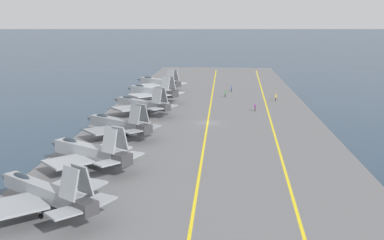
# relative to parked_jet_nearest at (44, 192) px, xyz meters

# --- Properties ---
(ground_plane) EXTENTS (2000.00, 2000.00, 0.00)m
(ground_plane) POSITION_rel_parked_jet_nearest_xyz_m (46.02, -15.34, -2.82)
(ground_plane) COLOR #23384C
(carrier_deck) EXTENTS (220.74, 45.16, 0.40)m
(carrier_deck) POSITION_rel_parked_jet_nearest_xyz_m (46.02, -15.34, -2.62)
(carrier_deck) COLOR slate
(carrier_deck) RESTS_ON ground
(deck_stripe_foul_line) EXTENTS (198.56, 7.23, 0.01)m
(deck_stripe_foul_line) POSITION_rel_parked_jet_nearest_xyz_m (46.02, -27.75, -2.41)
(deck_stripe_foul_line) COLOR yellow
(deck_stripe_foul_line) RESTS_ON carrier_deck
(deck_stripe_centerline) EXTENTS (198.67, 0.36, 0.01)m
(deck_stripe_centerline) POSITION_rel_parked_jet_nearest_xyz_m (46.02, -15.34, -2.41)
(deck_stripe_centerline) COLOR yellow
(deck_stripe_centerline) RESTS_ON carrier_deck
(parked_jet_nearest) EXTENTS (13.85, 15.47, 6.27)m
(parked_jet_nearest) POSITION_rel_parked_jet_nearest_xyz_m (0.00, 0.00, 0.00)
(parked_jet_nearest) COLOR gray
(parked_jet_nearest) RESTS_ON carrier_deck
(parked_jet_second) EXTENTS (13.21, 15.00, 6.36)m
(parked_jet_second) POSITION_rel_parked_jet_nearest_xyz_m (15.89, -0.13, -0.10)
(parked_jet_second) COLOR #93999E
(parked_jet_second) RESTS_ON carrier_deck
(parked_jet_third) EXTENTS (13.00, 14.98, 6.24)m
(parked_jet_third) POSITION_rel_parked_jet_nearest_xyz_m (33.47, -0.23, -0.09)
(parked_jet_third) COLOR gray
(parked_jet_third) RESTS_ON carrier_deck
(parked_jet_fourth) EXTENTS (13.89, 15.70, 6.28)m
(parked_jet_fourth) POSITION_rel_parked_jet_nearest_xyz_m (53.52, -0.93, -0.07)
(parked_jet_fourth) COLOR gray
(parked_jet_fourth) RESTS_ON carrier_deck
(parked_jet_fifth) EXTENTS (13.72, 15.97, 6.72)m
(parked_jet_fifth) POSITION_rel_parked_jet_nearest_xyz_m (70.06, -0.68, 0.15)
(parked_jet_fifth) COLOR #9EA3A8
(parked_jet_fifth) RESTS_ON carrier_deck
(parked_jet_sixth) EXTENTS (14.16, 15.83, 6.43)m
(parked_jet_sixth) POSITION_rel_parked_jet_nearest_xyz_m (88.58, 0.16, 0.03)
(parked_jet_sixth) COLOR #9EA3A8
(parked_jet_sixth) RESTS_ON carrier_deck
(crew_green_vest) EXTENTS (0.40, 0.29, 1.75)m
(crew_green_vest) POSITION_rel_parked_jet_nearest_xyz_m (77.83, -18.83, -1.46)
(crew_green_vest) COLOR #232328
(crew_green_vest) RESTS_ON carrier_deck
(crew_blue_vest) EXTENTS (0.38, 0.27, 1.72)m
(crew_blue_vest) POSITION_rel_parked_jet_nearest_xyz_m (87.71, -20.56, -1.48)
(crew_blue_vest) COLOR #232328
(crew_blue_vest) RESTS_ON carrier_deck
(crew_yellow_vest) EXTENTS (0.43, 0.33, 1.79)m
(crew_yellow_vest) POSITION_rel_parked_jet_nearest_xyz_m (72.75, -31.31, -1.43)
(crew_yellow_vest) COLOR #383328
(crew_yellow_vest) RESTS_ON carrier_deck
(crew_purple_vest) EXTENTS (0.36, 0.44, 1.73)m
(crew_purple_vest) POSITION_rel_parked_jet_nearest_xyz_m (58.91, -25.37, -1.47)
(crew_purple_vest) COLOR #383328
(crew_purple_vest) RESTS_ON carrier_deck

